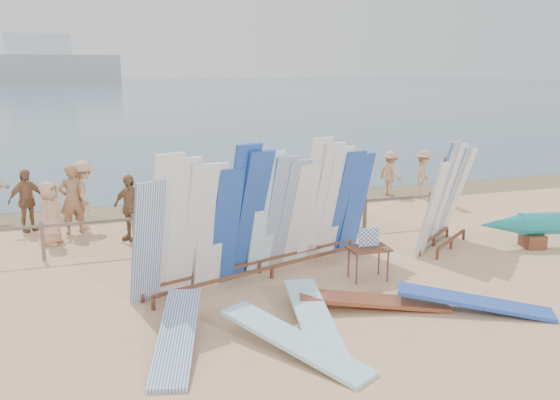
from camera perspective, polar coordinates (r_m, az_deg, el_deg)
name	(u,v)px	position (r m, az deg, el deg)	size (l,w,h in m)	color
ground	(252,285)	(11.95, -2.68, -8.17)	(160.00, 160.00, 0.00)	#DBAE7E
ocean	(89,88)	(138.84, -17.89, 10.24)	(320.00, 240.00, 0.02)	#3F5C70
wet_sand_strip	(188,207)	(18.69, -8.87, -0.66)	(40.00, 2.60, 0.01)	olive
distant_ship	(40,64)	(190.95, -22.06, 12.01)	(45.00, 8.00, 14.00)	#999EA3
fence	(218,219)	(14.54, -6.02, -1.83)	(12.08, 0.08, 0.90)	#6D6052
main_surfboard_rack	(265,217)	(12.07, -1.48, -1.62)	(5.62, 2.42, 2.85)	brown
side_surfboard_rack	(445,199)	(14.57, 15.61, 0.06)	(2.22, 1.91, 2.64)	brown
vendor_table	(368,262)	(12.26, 8.48, -5.95)	(0.86, 0.63, 1.10)	brown
flat_board_d	(474,311)	(11.26, 18.15, -10.15)	(0.56, 2.70, 0.07)	#234BB0
flat_board_a	(294,353)	(9.30, 1.34, -14.50)	(0.56, 2.70, 0.07)	#95D8EE
flat_board_b	(314,327)	(10.16, 3.25, -12.07)	(0.56, 2.70, 0.07)	#95D8EE
flat_board_c	(374,308)	(10.99, 8.99, -10.24)	(0.56, 2.70, 0.07)	brown
flat_board_e	(178,347)	(9.59, -9.82, -13.81)	(0.56, 2.70, 0.07)	silver
beach_chair_left	(223,222)	(15.67, -5.50, -2.15)	(0.79, 0.79, 0.90)	red
beach_chair_right	(219,224)	(15.54, -5.90, -2.27)	(0.64, 0.66, 0.92)	red
stroller	(319,210)	(16.24, 3.78, -0.94)	(0.67, 0.88, 1.10)	red
beachgoer_extra_1	(26,200)	(16.94, -23.23, -0.04)	(0.97, 0.42, 1.66)	#8C6042
beachgoer_1	(72,199)	(16.26, -19.40, 0.06)	(0.66, 0.36, 1.82)	#8C6042
beachgoer_5	(245,180)	(18.25, -3.39, 1.96)	(1.63, 0.53, 1.75)	beige
beachgoer_extra_0	(423,174)	(20.13, 13.64, 2.43)	(1.04, 0.43, 1.61)	tan
beachgoer_3	(84,195)	(16.68, -18.39, 0.48)	(1.19, 0.49, 1.84)	tan
beachgoer_4	(130,208)	(15.22, -14.27, -0.71)	(0.98, 0.42, 1.67)	#8C6042
beachgoer_0	(50,213)	(15.44, -21.24, -1.19)	(0.77, 0.37, 1.57)	tan
beachgoer_6	(256,201)	(15.73, -2.33, -0.07)	(0.77, 0.37, 1.58)	tan
beachgoer_10	(447,181)	(19.16, 15.74, 1.76)	(0.93, 0.40, 1.58)	#8C6042
beachgoer_8	(344,192)	(16.25, 6.18, 0.79)	(0.91, 0.44, 1.86)	beige
beachgoer_9	(391,173)	(20.32, 10.60, 2.54)	(0.99, 0.41, 1.53)	tan
beachgoer_7	(259,182)	(18.19, -2.04, 1.74)	(0.59, 0.33, 1.63)	#8C6042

